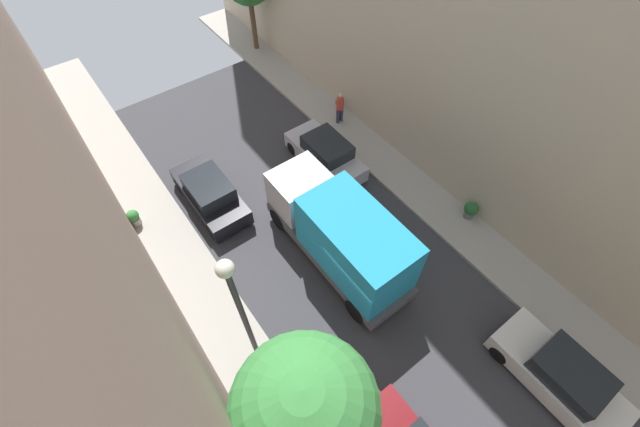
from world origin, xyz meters
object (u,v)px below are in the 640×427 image
delivery_truck (341,234)px  pedestrian (340,107)px  potted_plant_2 (471,210)px  potted_plant_3 (339,104)px  parked_car_left_3 (210,194)px  street_tree_2 (305,410)px  parked_car_right_1 (560,376)px  parked_car_right_2 (326,154)px  potted_plant_5 (134,217)px  lamp_post (240,308)px

delivery_truck → pedestrian: size_ratio=3.84×
potted_plant_2 → potted_plant_3: (-0.07, 8.80, -0.08)m
parked_car_left_3 → potted_plant_2: bearing=-40.9°
pedestrian → street_tree_2: size_ratio=0.27×
parked_car_right_1 → pedestrian: pedestrian is taller
parked_car_right_2 → potted_plant_3: (2.88, 2.65, -0.18)m
parked_car_left_3 → parked_car_right_2: bearing=-11.2°
delivery_truck → potted_plant_5: 8.72m
parked_car_right_1 → parked_car_right_2: 12.28m
delivery_truck → potted_plant_2: (5.64, -1.71, -1.17)m
parked_car_right_1 → pedestrian: (2.35, 14.19, 0.35)m
pedestrian → potted_plant_5: size_ratio=2.21×
parked_car_right_1 → delivery_truck: delivery_truck is taller
potted_plant_2 → potted_plant_3: size_ratio=1.16×
parked_car_left_3 → delivery_truck: bearing=-63.9°
parked_car_right_1 → delivery_truck: (-2.70, 7.83, 1.07)m
pedestrian → lamp_post: bearing=-141.0°
parked_car_right_2 → parked_car_left_3: bearing=168.8°
potted_plant_2 → potted_plant_5: (-11.44, 8.11, -0.06)m
potted_plant_2 → potted_plant_5: bearing=144.7°
street_tree_2 → delivery_truck: bearing=43.7°
parked_car_right_2 → potted_plant_3: parked_car_right_2 is taller
parked_car_right_2 → street_tree_2: size_ratio=0.67×
street_tree_2 → potted_plant_2: bearing=15.1°
delivery_truck → parked_car_right_1: bearing=-71.0°
potted_plant_2 → street_tree_2: bearing=-164.9°
parked_car_right_1 → potted_plant_3: size_ratio=5.82×
potted_plant_5 → lamp_post: size_ratio=0.12×
parked_car_left_3 → potted_plant_3: bearing=10.8°
potted_plant_5 → lamp_post: lamp_post is taller
parked_car_left_3 → delivery_truck: size_ratio=0.64×
street_tree_2 → potted_plant_2: size_ratio=7.52×
parked_car_right_2 → pedestrian: size_ratio=2.44×
parked_car_right_2 → street_tree_2: bearing=-129.6°
parked_car_right_1 → street_tree_2: bearing=155.7°
parked_car_right_1 → parked_car_left_3: bearing=112.0°
delivery_truck → pedestrian: (5.05, 6.36, -0.71)m
street_tree_2 → parked_car_right_2: bearing=50.4°
delivery_truck → lamp_post: bearing=-162.3°
parked_car_right_1 → parked_car_right_2: same height
parked_car_right_1 → street_tree_2: 9.08m
parked_car_right_1 → lamp_post: 10.32m
pedestrian → potted_plant_5: pedestrian is taller
parked_car_right_2 → lamp_post: size_ratio=0.65×
parked_car_left_3 → parked_car_right_1: bearing=-68.0°
parked_car_right_1 → potted_plant_2: 6.80m
pedestrian → potted_plant_2: size_ratio=2.06×
delivery_truck → parked_car_right_2: bearing=58.7°
parked_car_right_2 → delivery_truck: (-2.70, -4.44, 1.07)m
parked_car_right_2 → delivery_truck: bearing=-121.3°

